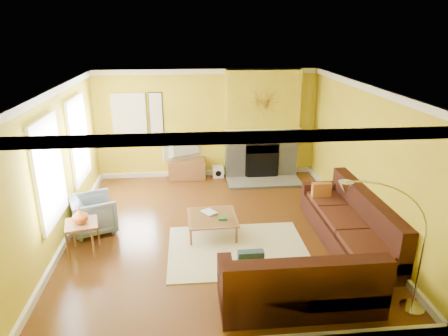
{
  "coord_description": "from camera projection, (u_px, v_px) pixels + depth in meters",
  "views": [
    {
      "loc": [
        -0.49,
        -6.76,
        3.7
      ],
      "look_at": [
        0.18,
        0.4,
        1.11
      ],
      "focal_mm": 32.0,
      "sensor_mm": 36.0,
      "label": 1
    }
  ],
  "objects": [
    {
      "name": "coffee_table",
      "position": [
        212.0,
        225.0,
        7.44
      ],
      "size": [
        0.93,
        0.93,
        0.36
      ],
      "primitive_type": null,
      "rotation": [
        0.0,
        0.0,
        0.03
      ],
      "color": "white",
      "rests_on": "floor"
    },
    {
      "name": "sunburst",
      "position": [
        264.0,
        102.0,
        9.5
      ],
      "size": [
        0.7,
        0.04,
        0.7
      ],
      "primitive_type": null,
      "color": "olive",
      "rests_on": "fireplace"
    },
    {
      "name": "ceiling",
      "position": [
        216.0,
        87.0,
        6.71
      ],
      "size": [
        5.5,
        6.0,
        0.02
      ],
      "primitive_type": "cube",
      "color": "white",
      "rests_on": "ground"
    },
    {
      "name": "baseboard",
      "position": [
        217.0,
        227.0,
        7.61
      ],
      "size": [
        5.5,
        6.0,
        0.12
      ],
      "primitive_type": null,
      "color": "white",
      "rests_on": "floor"
    },
    {
      "name": "tv",
      "position": [
        186.0,
        147.0,
        9.9
      ],
      "size": [
        1.1,
        0.56,
        0.65
      ],
      "primitive_type": "imported",
      "rotation": [
        0.0,
        0.0,
        3.53
      ],
      "color": "black",
      "rests_on": "media_console"
    },
    {
      "name": "rug",
      "position": [
        238.0,
        249.0,
        6.94
      ],
      "size": [
        2.4,
        1.8,
        0.02
      ],
      "primitive_type": "cube",
      "color": "beige",
      "rests_on": "floor"
    },
    {
      "name": "floor",
      "position": [
        217.0,
        230.0,
        7.63
      ],
      "size": [
        5.5,
        6.0,
        0.02
      ],
      "primitive_type": "cube",
      "color": "brown",
      "rests_on": "ground"
    },
    {
      "name": "arc_lamp",
      "position": [
        385.0,
        251.0,
        5.11
      ],
      "size": [
        1.25,
        0.36,
        1.93
      ],
      "primitive_type": null,
      "color": "silver",
      "rests_on": "floor"
    },
    {
      "name": "mantel",
      "position": [
        263.0,
        131.0,
        9.72
      ],
      "size": [
        1.92,
        0.22,
        0.08
      ],
      "primitive_type": "cube",
      "color": "white",
      "rests_on": "fireplace"
    },
    {
      "name": "subwoofer",
      "position": [
        218.0,
        172.0,
        10.25
      ],
      "size": [
        0.27,
        0.27,
        0.27
      ],
      "primitive_type": "cube",
      "color": "white",
      "rests_on": "floor"
    },
    {
      "name": "armchair",
      "position": [
        94.0,
        214.0,
        7.48
      ],
      "size": [
        0.99,
        0.98,
        0.7
      ],
      "primitive_type": "imported",
      "rotation": [
        0.0,
        0.0,
        1.94
      ],
      "color": "gray",
      "rests_on": "floor"
    },
    {
      "name": "wall_front",
      "position": [
        237.0,
        253.0,
        4.35
      ],
      "size": [
        5.5,
        0.02,
        2.7
      ],
      "primitive_type": "cube",
      "color": "gold",
      "rests_on": "ground"
    },
    {
      "name": "sectional_sofa",
      "position": [
        299.0,
        230.0,
        6.69
      ],
      "size": [
        2.88,
        3.48,
        0.9
      ],
      "primitive_type": null,
      "color": "#361711",
      "rests_on": "floor"
    },
    {
      "name": "fireplace",
      "position": [
        262.0,
        125.0,
        9.91
      ],
      "size": [
        1.8,
        0.4,
        2.7
      ],
      "primitive_type": null,
      "color": "gray",
      "rests_on": "floor"
    },
    {
      "name": "wall_left",
      "position": [
        58.0,
        168.0,
        6.93
      ],
      "size": [
        0.02,
        6.0,
        2.7
      ],
      "primitive_type": "cube",
      "color": "gold",
      "rests_on": "ground"
    },
    {
      "name": "hearth",
      "position": [
        264.0,
        182.0,
        9.85
      ],
      "size": [
        1.8,
        0.7,
        0.06
      ],
      "primitive_type": "cube",
      "color": "gray",
      "rests_on": "floor"
    },
    {
      "name": "vase",
      "position": [
        80.0,
        216.0,
        6.63
      ],
      "size": [
        0.3,
        0.3,
        0.27
      ],
      "primitive_type": "imported",
      "rotation": [
        0.0,
        0.0,
        -0.15
      ],
      "color": "orange",
      "rests_on": "side_table"
    },
    {
      "name": "window_back",
      "position": [
        129.0,
        118.0,
        9.71
      ],
      "size": [
        0.82,
        0.06,
        1.22
      ],
      "primitive_type": "cube",
      "color": "white",
      "rests_on": "wall_back"
    },
    {
      "name": "book",
      "position": [
        205.0,
        214.0,
        7.44
      ],
      "size": [
        0.33,
        0.36,
        0.03
      ],
      "primitive_type": "imported",
      "rotation": [
        0.0,
        0.0,
        0.59
      ],
      "color": "white",
      "rests_on": "coffee_table"
    },
    {
      "name": "wall_art",
      "position": [
        156.0,
        115.0,
        9.76
      ],
      "size": [
        0.34,
        0.04,
        1.14
      ],
      "primitive_type": "cube",
      "color": "white",
      "rests_on": "wall_back"
    },
    {
      "name": "window_left_far",
      "position": [
        48.0,
        172.0,
        6.32
      ],
      "size": [
        0.06,
        1.22,
        1.72
      ],
      "primitive_type": "cube",
      "color": "white",
      "rests_on": "wall_left"
    },
    {
      "name": "wall_right",
      "position": [
        364.0,
        159.0,
        7.42
      ],
      "size": [
        0.02,
        6.0,
        2.7
      ],
      "primitive_type": "cube",
      "color": "gold",
      "rests_on": "ground"
    },
    {
      "name": "side_table",
      "position": [
        83.0,
        238.0,
        6.77
      ],
      "size": [
        0.62,
        0.62,
        0.57
      ],
      "primitive_type": null,
      "rotation": [
        0.0,
        0.0,
        0.23
      ],
      "color": "brown",
      "rests_on": "floor"
    },
    {
      "name": "media_console",
      "position": [
        187.0,
        169.0,
        10.09
      ],
      "size": [
        0.92,
        0.41,
        0.5
      ],
      "primitive_type": "cube",
      "color": "brown",
      "rests_on": "floor"
    },
    {
      "name": "wall_back",
      "position": [
        207.0,
        124.0,
        9.99
      ],
      "size": [
        5.5,
        0.02,
        2.7
      ],
      "primitive_type": "cube",
      "color": "gold",
      "rests_on": "ground"
    },
    {
      "name": "window_left_near",
      "position": [
        78.0,
        139.0,
        8.1
      ],
      "size": [
        0.06,
        1.22,
        1.72
      ],
      "primitive_type": "cube",
      "color": "white",
      "rests_on": "wall_left"
    },
    {
      "name": "crown_molding",
      "position": [
        216.0,
        91.0,
        6.74
      ],
      "size": [
        5.5,
        6.0,
        0.12
      ],
      "primitive_type": null,
      "color": "white",
      "rests_on": "ceiling"
    }
  ]
}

